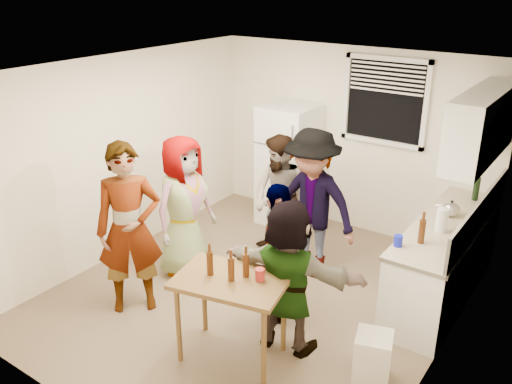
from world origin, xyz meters
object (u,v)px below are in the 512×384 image
Objects in this scene: blue_cup at (398,246)px; guest_stripe at (137,305)px; kettle at (450,216)px; beer_bottle_table at (231,280)px; wine_bottle at (474,200)px; guest_back_right at (308,271)px; guest_grey at (187,271)px; refrigerator at (288,165)px; beer_bottle_counter at (420,243)px; guest_back_left at (279,255)px; guest_black at (277,315)px; trash_bin at (373,356)px; guest_orange at (286,345)px; red_cup at (260,280)px; serving_table at (232,355)px.

blue_cup reaches higher than guest_stripe.
kettle is 0.13× the size of guest_stripe.
kettle reaches higher than beer_bottle_table.
wine_bottle reaches higher than guest_back_right.
beer_bottle_table is 1.89m from guest_grey.
refrigerator reaches higher than guest_stripe.
beer_bottle_counter is 2.79m from guest_grey.
guest_back_left is at bearing -63.41° from refrigerator.
guest_black is at bearing -152.05° from blue_cup.
guest_back_left is (-1.89, 1.44, -0.25)m from trash_bin.
beer_bottle_table is 1.97m from guest_back_right.
kettle is 0.15× the size of guest_orange.
beer_bottle_counter is 1.69m from red_cup.
guest_back_left is 1.80m from guest_orange.
blue_cup reaches higher than guest_back_left.
guest_back_left is 0.52m from guest_back_right.
blue_cup is 2.01m from guest_back_left.
blue_cup is (-0.16, -0.19, 0.00)m from beer_bottle_counter.
wine_bottle is 3.35m from serving_table.
guest_grey is at bearing -150.60° from kettle.
refrigerator is 1.37m from guest_back_left.
refrigerator is at bearing 150.35° from beer_bottle_counter.
guest_back_left is at bearing -165.98° from kettle.
guest_orange reaches higher than guest_black.
wine_bottle reaches higher than beer_bottle_counter.
trash_bin is 2.60m from guest_stripe.
refrigerator is 7.43× the size of beer_bottle_table.
trash_bin is (2.37, -2.40, -0.60)m from refrigerator.
trash_bin is at bearing 21.66° from beer_bottle_table.
beer_bottle_counter is at bearing -92.07° from kettle.
blue_cup reaches higher than trash_bin.
trash_bin is at bearing -41.64° from guest_back_right.
guest_orange is at bearing 50.53° from serving_table.
beer_bottle_table is at bearing -82.04° from guest_back_right.
trash_bin is at bearing 34.77° from guest_black.
blue_cup reaches higher than serving_table.
guest_grey is (-1.39, 0.93, 0.00)m from serving_table.
guest_black is (-1.21, 0.33, -0.25)m from trash_bin.
trash_bin is at bearing -89.43° from kettle.
serving_table is at bearing -116.62° from kettle.
beer_bottle_counter is at bearing 91.06° from trash_bin.
guest_orange is at bearing 68.23° from red_cup.
red_cup is at bearing -113.28° from kettle.
guest_orange is at bearing -58.32° from refrigerator.
red_cup reaches higher than guest_stripe.
trash_bin is at bearing -24.41° from guest_back_left.
guest_grey is 1.14× the size of guest_black.
guest_orange is (0.52, -1.34, 0.00)m from guest_back_right.
guest_stripe is (-2.59, -2.26, -0.90)m from kettle.
guest_stripe is (0.04, -0.87, 0.00)m from guest_grey.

